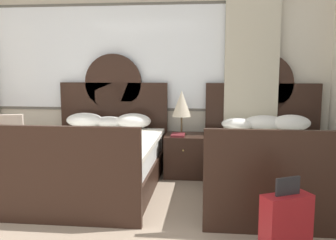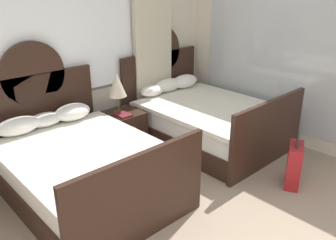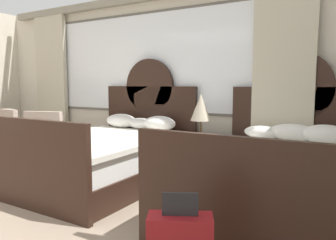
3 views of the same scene
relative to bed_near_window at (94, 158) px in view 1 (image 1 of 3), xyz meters
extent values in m
cube|color=beige|center=(-0.10, 1.14, 0.98)|extent=(6.48, 0.07, 2.70)
cube|color=#605B52|center=(-0.10, 1.10, 1.27)|extent=(3.86, 0.02, 1.58)
cube|color=white|center=(-0.10, 1.09, 1.27)|extent=(3.78, 0.02, 1.50)
cube|color=#C1B79E|center=(2.02, 1.00, 0.93)|extent=(0.76, 0.08, 2.60)
cube|color=black|center=(0.00, -0.06, -0.22)|extent=(1.54, 2.11, 0.30)
cube|color=white|center=(0.00, -0.06, 0.07)|extent=(1.48, 2.01, 0.26)
cube|color=silver|center=(0.00, -0.14, 0.23)|extent=(1.58, 1.91, 0.06)
cube|color=black|center=(0.00, 1.02, 0.27)|extent=(1.62, 0.06, 1.27)
cylinder|color=black|center=(0.00, 1.02, 0.90)|extent=(0.85, 0.06, 0.85)
cube|color=black|center=(0.00, -1.15, 0.11)|extent=(1.62, 0.06, 0.96)
ellipsoid|color=white|center=(-0.37, 0.78, 0.37)|extent=(0.55, 0.32, 0.21)
ellipsoid|color=white|center=(-0.01, 0.81, 0.34)|extent=(0.46, 0.30, 0.17)
ellipsoid|color=white|center=(0.35, 0.76, 0.37)|extent=(0.50, 0.33, 0.22)
cube|color=black|center=(2.19, -0.06, -0.22)|extent=(1.54, 2.11, 0.30)
cube|color=white|center=(2.19, -0.06, 0.07)|extent=(1.48, 2.01, 0.26)
cube|color=silver|center=(2.19, -0.14, 0.23)|extent=(1.58, 1.91, 0.06)
cube|color=black|center=(2.19, 1.02, 0.27)|extent=(1.62, 0.06, 1.27)
cylinder|color=black|center=(2.19, 1.02, 0.90)|extent=(0.85, 0.06, 0.85)
cube|color=black|center=(2.19, -1.15, 0.11)|extent=(1.62, 0.06, 0.96)
ellipsoid|color=white|center=(1.83, 0.83, 0.34)|extent=(0.46, 0.28, 0.17)
ellipsoid|color=white|center=(2.20, 0.83, 0.36)|extent=(0.58, 0.28, 0.21)
ellipsoid|color=white|center=(2.55, 0.78, 0.37)|extent=(0.52, 0.31, 0.23)
cube|color=black|center=(1.09, 0.63, -0.08)|extent=(0.53, 0.53, 0.57)
sphere|color=tan|center=(1.09, 0.36, 0.05)|extent=(0.02, 0.02, 0.02)
cylinder|color=brown|center=(1.05, 0.68, 0.22)|extent=(0.14, 0.14, 0.02)
cylinder|color=brown|center=(1.05, 0.68, 0.34)|extent=(0.03, 0.03, 0.23)
cone|color=beige|center=(1.05, 0.68, 0.64)|extent=(0.27, 0.27, 0.36)
cube|color=maroon|center=(1.01, 0.53, 0.22)|extent=(0.18, 0.26, 0.03)
cube|color=#B29E8E|center=(-1.33, 0.27, 0.04)|extent=(0.77, 0.77, 0.10)
cube|color=#B29E8E|center=(-1.06, 0.35, 0.17)|extent=(0.21, 0.55, 0.16)
cylinder|color=black|center=(-1.15, 0.59, -0.19)|extent=(0.04, 0.04, 0.35)
cylinder|color=black|center=(-1.01, 0.09, -0.19)|extent=(0.04, 0.04, 0.35)
cube|color=maroon|center=(2.01, -1.65, -0.09)|extent=(0.41, 0.32, 0.55)
cube|color=#232326|center=(2.01, -1.65, 0.25)|extent=(0.20, 0.11, 0.14)
camera|label=1|loc=(1.41, -4.39, 1.12)|focal=39.60mm
camera|label=2|loc=(-1.71, -3.37, 2.05)|focal=37.42mm
camera|label=3|loc=(2.89, -3.26, 0.94)|focal=35.16mm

